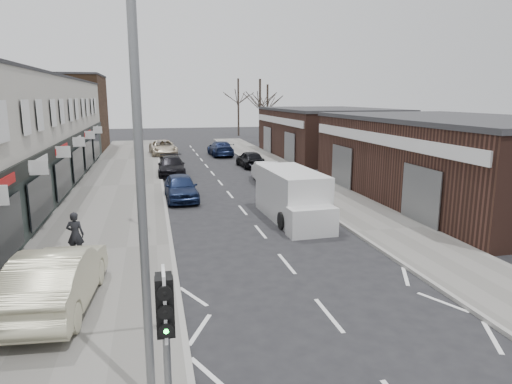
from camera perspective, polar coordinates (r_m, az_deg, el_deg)
ground at (r=11.40m, az=13.02°, el=-19.20°), size 160.00×160.00×0.00m
pavement_left at (r=31.34m, az=-16.80°, el=0.72°), size 5.50×64.00×0.12m
pavement_right at (r=32.88m, az=5.46°, el=1.68°), size 3.50×64.00×0.12m
brick_block_far at (r=54.50m, az=-22.69°, el=9.01°), size 8.00×10.00×8.00m
right_unit_near at (r=28.59m, az=23.75°, el=3.65°), size 10.00×18.00×4.50m
right_unit_far at (r=46.11m, az=8.85°, el=7.25°), size 10.00×16.00×4.50m
tree_far_a at (r=58.59m, az=0.49°, el=6.12°), size 3.60×3.60×8.00m
tree_far_b at (r=64.98m, az=1.42°, el=6.68°), size 3.60×3.60×7.50m
tree_far_c at (r=70.17m, az=-2.19°, el=7.06°), size 3.60×3.60×8.50m
traffic_light at (r=7.52m, az=-11.26°, el=-15.34°), size 0.28×0.60×3.10m
street_lamp at (r=8.01m, az=-13.07°, el=2.91°), size 2.23×0.22×8.00m
warning_sign at (r=21.04m, az=-14.53°, el=1.54°), size 0.12×0.80×2.70m
white_van at (r=21.98m, az=4.58°, el=-0.56°), size 2.36×6.17×2.37m
sedan_on_pavement at (r=13.80m, az=-23.62°, el=-9.80°), size 2.22×5.27×1.69m
pedestrian at (r=17.70m, az=-21.66°, el=-4.97°), size 0.67×0.50×1.68m
parked_car_left_a at (r=26.40m, az=-9.38°, el=0.58°), size 1.89×4.41×1.49m
parked_car_left_b at (r=34.90m, az=-10.52°, el=3.20°), size 2.11×4.91×1.41m
parked_car_left_c at (r=47.18m, az=-11.54°, el=5.43°), size 2.87×5.63×1.52m
parked_car_right_a at (r=31.66m, az=1.24°, el=2.58°), size 1.98×4.59×1.47m
parked_car_right_b at (r=38.34m, az=-0.75°, el=4.16°), size 1.93×4.24×1.41m
parked_car_right_c at (r=46.03m, az=-4.47°, el=5.45°), size 2.25×5.15×1.47m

